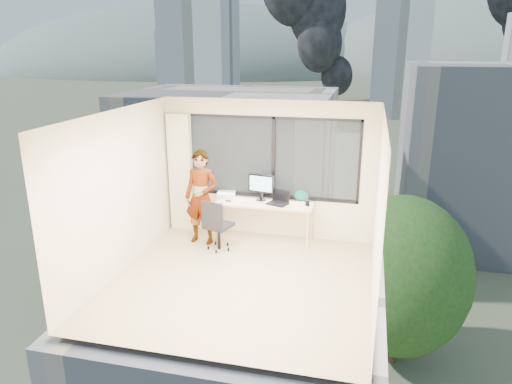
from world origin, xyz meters
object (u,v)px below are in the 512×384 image
(laptop, at_px, (278,198))
(handbag, at_px, (301,195))
(monitor, at_px, (261,187))
(person, at_px, (201,197))
(chair, at_px, (219,224))
(desk, at_px, (264,221))
(game_console, at_px, (226,194))

(laptop, relative_size, handbag, 1.40)
(monitor, bearing_deg, person, -144.57)
(laptop, bearing_deg, chair, -130.39)
(desk, relative_size, game_console, 5.35)
(person, bearing_deg, game_console, 65.10)
(person, relative_size, handbag, 6.43)
(desk, height_order, laptop, laptop)
(person, xyz_separation_m, handbag, (1.75, 0.60, -0.02))
(chair, height_order, person, person)
(laptop, bearing_deg, game_console, -172.69)
(desk, bearing_deg, monitor, 126.18)
(laptop, bearing_deg, monitor, 173.33)
(chair, bearing_deg, person, 164.27)
(game_console, height_order, handbag, handbag)
(person, bearing_deg, desk, 22.61)
(person, distance_m, laptop, 1.39)
(handbag, bearing_deg, monitor, -148.70)
(monitor, relative_size, laptop, 1.31)
(monitor, bearing_deg, chair, -120.21)
(desk, bearing_deg, person, -162.34)
(desk, relative_size, chair, 1.86)
(desk, bearing_deg, laptop, -11.71)
(person, height_order, game_console, person)
(chair, relative_size, handbag, 3.55)
(chair, relative_size, person, 0.55)
(game_console, bearing_deg, person, -128.34)
(chair, height_order, handbag, chair)
(desk, xyz_separation_m, monitor, (-0.09, 0.12, 0.62))
(person, distance_m, monitor, 1.12)
(handbag, bearing_deg, person, -139.27)
(desk, relative_size, handbag, 6.62)
(game_console, bearing_deg, monitor, -13.73)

